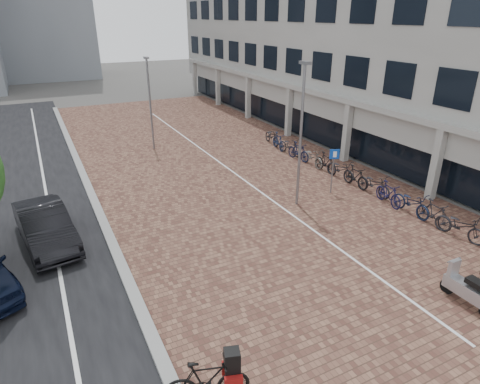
% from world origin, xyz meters
% --- Properties ---
extents(ground, '(140.00, 140.00, 0.00)m').
position_xyz_m(ground, '(0.00, 0.00, 0.00)').
color(ground, '#474442').
rests_on(ground, ground).
extents(plaza_brick, '(14.50, 42.00, 0.04)m').
position_xyz_m(plaza_brick, '(2.00, 12.00, 0.01)').
color(plaza_brick, brown).
rests_on(plaza_brick, ground).
extents(curb, '(0.35, 42.00, 0.14)m').
position_xyz_m(curb, '(-5.10, 12.00, 0.07)').
color(curb, gray).
rests_on(curb, ground).
extents(lane_line, '(0.12, 44.00, 0.00)m').
position_xyz_m(lane_line, '(-7.00, 12.00, 0.02)').
color(lane_line, white).
rests_on(lane_line, street_asphalt).
extents(parking_line, '(0.10, 30.00, 0.00)m').
position_xyz_m(parking_line, '(2.20, 12.00, 0.04)').
color(parking_line, white).
rests_on(parking_line, plaza_brick).
extents(office_building, '(8.40, 40.00, 15.00)m').
position_xyz_m(office_building, '(12.97, 16.00, 8.44)').
color(office_building, '#A3A39E').
rests_on(office_building, ground).
extents(car_dark, '(2.19, 4.65, 1.47)m').
position_xyz_m(car_dark, '(-7.20, 7.56, 0.74)').
color(car_dark, black).
rests_on(car_dark, ground).
extents(hero_bike, '(1.95, 1.07, 1.33)m').
position_xyz_m(hero_bike, '(-4.50, -1.34, 0.59)').
color(hero_bike, black).
rests_on(hero_bike, ground).
extents(scooter_front, '(0.56, 1.80, 1.24)m').
position_xyz_m(scooter_front, '(3.50, -1.79, 0.62)').
color(scooter_front, '#A2A2A7').
rests_on(scooter_front, ground).
extents(parking_sign, '(0.44, 0.20, 2.19)m').
position_xyz_m(parking_sign, '(5.15, 6.59, 1.44)').
color(parking_sign, slate).
rests_on(parking_sign, ground).
extents(lamp_near, '(0.12, 0.12, 6.11)m').
position_xyz_m(lamp_near, '(2.98, 6.27, 3.06)').
color(lamp_near, slate).
rests_on(lamp_near, ground).
extents(lamp_far, '(0.12, 0.12, 5.53)m').
position_xyz_m(lamp_far, '(-0.44, 17.21, 2.77)').
color(lamp_far, slate).
rests_on(lamp_far, ground).
extents(bike_row, '(1.16, 15.85, 1.05)m').
position_xyz_m(bike_row, '(6.72, 7.90, 0.52)').
color(bike_row, black).
rests_on(bike_row, ground).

